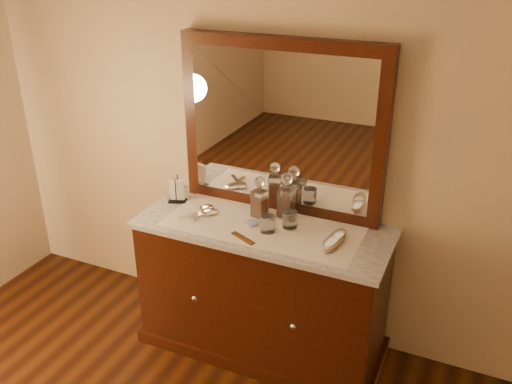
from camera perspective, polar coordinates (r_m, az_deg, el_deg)
dresser_cabinet at (r=3.29m, az=0.73°, el=-10.27°), size 1.40×0.55×0.82m
dresser_plinth at (r=3.51m, az=0.69°, el=-15.20°), size 1.46×0.59×0.08m
knob_left at (r=3.17m, az=-6.45°, el=-11.04°), size 0.04×0.04×0.04m
knob_right at (r=2.96m, az=3.94°, el=-13.90°), size 0.04×0.04×0.04m
marble_top at (r=3.06m, az=0.77°, el=-3.77°), size 1.44×0.59×0.03m
mirror_frame at (r=3.06m, az=2.67°, el=6.75°), size 1.20×0.08×1.00m
mirror_glass at (r=3.03m, az=2.43°, el=6.57°), size 1.06×0.01×0.86m
lace_runner at (r=3.04m, az=0.62°, el=-3.66°), size 1.10×0.45×0.00m
pin_dish at (r=3.05m, az=-0.53°, el=-3.29°), size 0.10×0.10×0.01m
comb at (r=2.91m, az=-1.38°, el=-4.87°), size 0.16×0.10×0.01m
napkin_rack at (r=3.33m, az=-8.30°, el=0.04°), size 0.13×0.10×0.16m
decanter_left at (r=3.10m, az=0.38°, el=-0.95°), size 0.09×0.09×0.25m
decanter_right at (r=3.10m, az=3.20°, el=-0.85°), size 0.09×0.09×0.27m
brush_near at (r=2.85m, az=7.97°, el=-5.33°), size 0.09×0.18×0.05m
brush_far at (r=2.91m, az=8.57°, el=-4.74°), size 0.08×0.17×0.05m
hand_mirror_outer at (r=3.21m, az=-5.46°, el=-1.86°), size 0.09×0.23×0.02m
hand_mirror_inner at (r=3.17m, az=-5.33°, el=-2.18°), size 0.20×0.20×0.02m
tumblers at (r=2.99m, az=2.42°, el=-3.12°), size 0.18×0.18×0.09m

